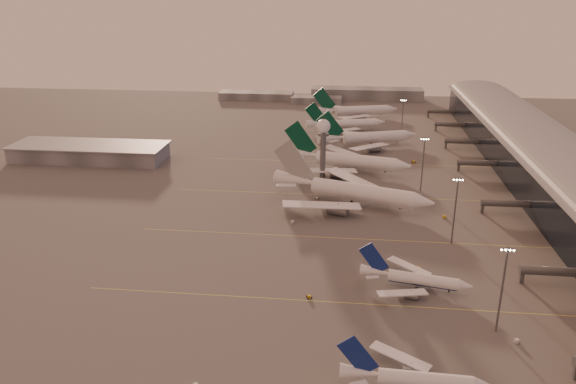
# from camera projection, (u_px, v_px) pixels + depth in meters

# --- Properties ---
(ground) EXTENTS (700.00, 700.00, 0.00)m
(ground) POSITION_uv_depth(u_px,v_px,m) (281.00, 318.00, 156.33)
(ground) COLOR #575454
(ground) RESTS_ON ground
(taxiway_markings) EXTENTS (180.00, 185.25, 0.02)m
(taxiway_markings) POSITION_uv_depth(u_px,v_px,m) (381.00, 239.00, 205.45)
(taxiway_markings) COLOR #E6DF51
(taxiway_markings) RESTS_ON ground
(terminal) EXTENTS (57.00, 362.00, 23.04)m
(terminal) POSITION_uv_depth(u_px,v_px,m) (558.00, 173.00, 244.19)
(terminal) COLOR black
(terminal) RESTS_ON ground
(hangar) EXTENTS (82.00, 27.00, 8.50)m
(hangar) POSITION_uv_depth(u_px,v_px,m) (90.00, 152.00, 298.03)
(hangar) COLOR #5C5F63
(hangar) RESTS_ON ground
(radar_tower) EXTENTS (6.40, 6.40, 31.10)m
(radar_tower) POSITION_uv_depth(u_px,v_px,m) (323.00, 138.00, 260.60)
(radar_tower) COLOR #525459
(radar_tower) RESTS_ON ground
(mast_a) EXTENTS (3.60, 0.56, 25.00)m
(mast_a) POSITION_uv_depth(u_px,v_px,m) (502.00, 286.00, 145.55)
(mast_a) COLOR #525459
(mast_a) RESTS_ON ground
(mast_b) EXTENTS (3.60, 0.56, 25.00)m
(mast_b) POSITION_uv_depth(u_px,v_px,m) (455.00, 208.00, 197.19)
(mast_b) COLOR #525459
(mast_b) RESTS_ON ground
(mast_c) EXTENTS (3.60, 0.56, 25.00)m
(mast_c) POSITION_uv_depth(u_px,v_px,m) (423.00, 162.00, 249.04)
(mast_c) COLOR #525459
(mast_c) RESTS_ON ground
(mast_d) EXTENTS (3.60, 0.56, 25.00)m
(mast_d) POSITION_uv_depth(u_px,v_px,m) (402.00, 118.00, 333.24)
(mast_d) COLOR #525459
(mast_d) RESTS_ON ground
(distant_horizon) EXTENTS (165.00, 37.50, 9.00)m
(distant_horizon) POSITION_uv_depth(u_px,v_px,m) (333.00, 95.00, 458.16)
(distant_horizon) COLOR #5C5F63
(distant_horizon) RESTS_ON ground
(narrowbody_near) EXTENTS (34.76, 27.74, 13.58)m
(narrowbody_near) POSITION_uv_depth(u_px,v_px,m) (414.00, 381.00, 127.00)
(narrowbody_near) COLOR white
(narrowbody_near) RESTS_ON ground
(narrowbody_mid) EXTENTS (34.15, 27.00, 13.47)m
(narrowbody_mid) POSITION_uv_depth(u_px,v_px,m) (415.00, 280.00, 170.75)
(narrowbody_mid) COLOR white
(narrowbody_mid) RESTS_ON ground
(widebody_white) EXTENTS (68.46, 53.92, 25.12)m
(widebody_white) POSITION_uv_depth(u_px,v_px,m) (351.00, 195.00, 236.65)
(widebody_white) COLOR white
(widebody_white) RESTS_ON ground
(greentail_a) EXTENTS (63.99, 51.07, 23.67)m
(greentail_a) POSITION_uv_depth(u_px,v_px,m) (347.00, 163.00, 279.66)
(greentail_a) COLOR white
(greentail_a) RESTS_ON ground
(greentail_b) EXTENTS (58.89, 46.79, 22.18)m
(greentail_b) POSITION_uv_depth(u_px,v_px,m) (368.00, 140.00, 323.35)
(greentail_b) COLOR white
(greentail_b) RESTS_ON ground
(greentail_c) EXTENTS (51.51, 41.05, 19.16)m
(greentail_c) POSITION_uv_depth(u_px,v_px,m) (346.00, 125.00, 359.14)
(greentail_c) COLOR white
(greentail_c) RESTS_ON ground
(greentail_d) EXTENTS (59.56, 47.44, 22.20)m
(greentail_d) POSITION_uv_depth(u_px,v_px,m) (356.00, 112.00, 393.84)
(greentail_d) COLOR white
(greentail_d) RESTS_ON ground
(gsv_truck_a) EXTENTS (5.81, 4.15, 2.22)m
(gsv_truck_a) POSITION_uv_depth(u_px,v_px,m) (198.00, 383.00, 128.84)
(gsv_truck_a) COLOR silver
(gsv_truck_a) RESTS_ON ground
(gsv_catering_a) EXTENTS (5.70, 4.43, 4.29)m
(gsv_catering_a) POSITION_uv_depth(u_px,v_px,m) (518.00, 336.00, 144.67)
(gsv_catering_a) COLOR silver
(gsv_catering_a) RESTS_ON ground
(gsv_tug_mid) EXTENTS (3.01, 3.61, 0.89)m
(gsv_tug_mid) POSITION_uv_depth(u_px,v_px,m) (309.00, 297.00, 166.11)
(gsv_tug_mid) COLOR gold
(gsv_tug_mid) RESTS_ON ground
(gsv_truck_b) EXTENTS (6.10, 3.45, 2.33)m
(gsv_truck_b) POSITION_uv_depth(u_px,v_px,m) (420.00, 267.00, 182.40)
(gsv_truck_b) COLOR gold
(gsv_truck_b) RESTS_ON ground
(gsv_truck_c) EXTENTS (6.01, 4.93, 2.35)m
(gsv_truck_c) POSITION_uv_depth(u_px,v_px,m) (293.00, 220.00, 218.64)
(gsv_truck_c) COLOR silver
(gsv_truck_c) RESTS_ON ground
(gsv_catering_b) EXTENTS (6.06, 4.29, 4.55)m
(gsv_catering_b) POSITION_uv_depth(u_px,v_px,m) (445.00, 213.00, 222.81)
(gsv_catering_b) COLOR gold
(gsv_catering_b) RESTS_ON ground
(gsv_tug_far) EXTENTS (2.82, 3.46, 0.86)m
(gsv_tug_far) POSITION_uv_depth(u_px,v_px,m) (317.00, 198.00, 243.34)
(gsv_tug_far) COLOR silver
(gsv_tug_far) RESTS_ON ground
(gsv_tug_hangar) EXTENTS (4.39, 3.30, 1.12)m
(gsv_tug_hangar) POSITION_uv_depth(u_px,v_px,m) (414.00, 162.00, 293.66)
(gsv_tug_hangar) COLOR gold
(gsv_tug_hangar) RESTS_ON ground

